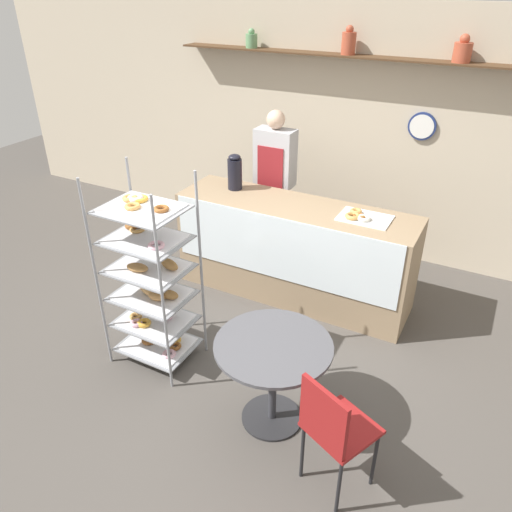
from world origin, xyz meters
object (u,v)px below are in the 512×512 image
object	(u,v)px
cafe_table	(273,363)
donut_tray_counter	(361,217)
cafe_chair	(333,426)
person_worker	(275,183)
pastry_rack	(151,281)
coffee_carafe	(235,172)

from	to	relation	value
cafe_table	donut_tray_counter	distance (m)	1.69
cafe_chair	person_worker	bearing A→B (deg)	-32.84
pastry_rack	person_worker	distance (m)	2.00
person_worker	coffee_carafe	size ratio (longest dim) A/B	4.75
cafe_chair	coffee_carafe	size ratio (longest dim) A/B	2.48
cafe_table	pastry_rack	bearing A→B (deg)	171.54
pastry_rack	person_worker	xyz separation A→B (m)	(0.13, 1.98, 0.17)
cafe_table	coffee_carafe	distance (m)	2.23
coffee_carafe	donut_tray_counter	distance (m)	1.37
cafe_table	coffee_carafe	world-z (taller)	coffee_carafe
cafe_chair	pastry_rack	bearing A→B (deg)	7.54
donut_tray_counter	cafe_table	bearing A→B (deg)	-92.43
person_worker	coffee_carafe	bearing A→B (deg)	-117.10
pastry_rack	coffee_carafe	size ratio (longest dim) A/B	4.61
cafe_chair	donut_tray_counter	xyz separation A→B (m)	(-0.50, 1.97, 0.46)
pastry_rack	donut_tray_counter	xyz separation A→B (m)	(1.25, 1.45, 0.24)
coffee_carafe	donut_tray_counter	size ratio (longest dim) A/B	0.78
cafe_chair	donut_tray_counter	world-z (taller)	donut_tray_counter
cafe_table	coffee_carafe	bearing A→B (deg)	126.95
pastry_rack	donut_tray_counter	world-z (taller)	pastry_rack
pastry_rack	coffee_carafe	distance (m)	1.59
cafe_chair	coffee_carafe	world-z (taller)	coffee_carafe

